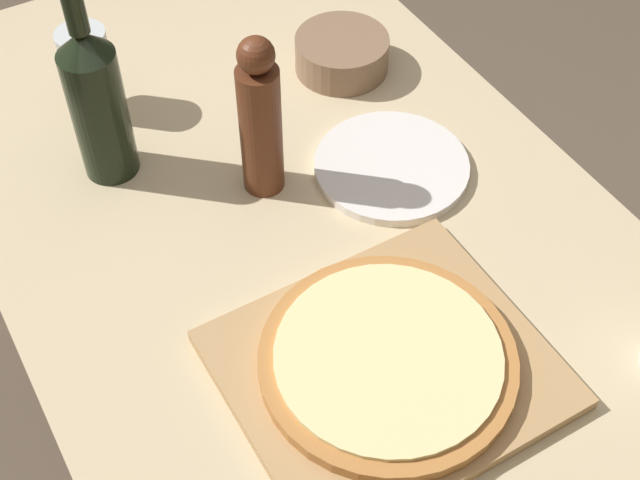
# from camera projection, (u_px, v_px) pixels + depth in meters

# --- Properties ---
(ground_plane) EXTENTS (12.00, 12.00, 0.00)m
(ground_plane) POSITION_uv_depth(u_px,v_px,m) (306.00, 469.00, 1.80)
(ground_plane) COLOR brown
(dining_table) EXTENTS (0.81, 1.38, 0.76)m
(dining_table) POSITION_uv_depth(u_px,v_px,m) (301.00, 267.00, 1.31)
(dining_table) COLOR #CCB78E
(dining_table) RESTS_ON ground_plane
(cutting_board) EXTENTS (0.37, 0.33, 0.02)m
(cutting_board) POSITION_uv_depth(u_px,v_px,m) (387.00, 369.00, 1.06)
(cutting_board) COLOR tan
(cutting_board) RESTS_ON dining_table
(pizza) EXTENTS (0.31, 0.31, 0.02)m
(pizza) POSITION_uv_depth(u_px,v_px,m) (388.00, 359.00, 1.04)
(pizza) COLOR #BC7A3D
(pizza) RESTS_ON cutting_board
(wine_bottle) EXTENTS (0.08, 0.08, 0.32)m
(wine_bottle) POSITION_uv_depth(u_px,v_px,m) (97.00, 101.00, 1.20)
(wine_bottle) COLOR black
(wine_bottle) RESTS_ON dining_table
(pepper_mill) EXTENTS (0.06, 0.06, 0.25)m
(pepper_mill) POSITION_uv_depth(u_px,v_px,m) (260.00, 120.00, 1.18)
(pepper_mill) COLOR #5B2D19
(pepper_mill) RESTS_ON dining_table
(wine_glass) EXTENTS (0.07, 0.07, 0.14)m
(wine_glass) POSITION_uv_depth(u_px,v_px,m) (85.00, 55.00, 1.31)
(wine_glass) COLOR silver
(wine_glass) RESTS_ON dining_table
(small_bowl) EXTENTS (0.15, 0.15, 0.06)m
(small_bowl) POSITION_uv_depth(u_px,v_px,m) (342.00, 53.00, 1.42)
(small_bowl) COLOR #84664C
(small_bowl) RESTS_ON dining_table
(dinner_plate) EXTENTS (0.22, 0.22, 0.01)m
(dinner_plate) POSITION_uv_depth(u_px,v_px,m) (392.00, 166.00, 1.29)
(dinner_plate) COLOR white
(dinner_plate) RESTS_ON dining_table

